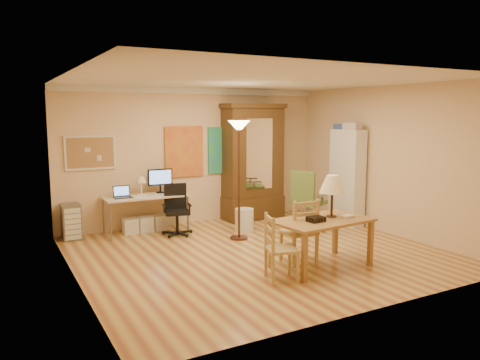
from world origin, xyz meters
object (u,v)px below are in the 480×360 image
bookshelf (347,178)px  office_chair_black (177,221)px  computer_desk (147,210)px  armoire (252,169)px  dining_table (326,209)px  office_chair_green (308,214)px

bookshelf → office_chair_black: bearing=165.8°
computer_desk → armoire: armoire is taller
dining_table → bookshelf: bookshelf is taller
dining_table → armoire: 3.29m
armoire → office_chair_green: bearing=-73.3°
computer_desk → office_chair_black: 0.65m
computer_desk → bookshelf: 3.94m
armoire → bookshelf: (1.37, -1.38, -0.10)m
dining_table → computer_desk: dining_table is taller
bookshelf → computer_desk: bearing=160.6°
office_chair_black → dining_table: bearing=-64.7°
office_chair_black → armoire: armoire is taller
dining_table → computer_desk: size_ratio=0.96×
office_chair_green → armoire: armoire is taller
computer_desk → office_chair_black: bearing=-48.6°
office_chair_black → armoire: (1.90, 0.55, 0.80)m
computer_desk → armoire: (2.32, 0.08, 0.62)m
office_chair_green → armoire: 1.63m
dining_table → office_chair_green: bearing=60.0°
armoire → bookshelf: size_ratio=1.27×
dining_table → office_chair_green: size_ratio=1.28×
office_chair_black → office_chair_green: 2.47m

